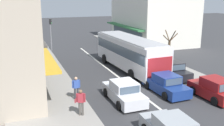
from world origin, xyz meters
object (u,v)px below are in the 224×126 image
Objects in this scene: city_bus at (129,51)px; street_tree_right at (169,50)px; parked_sedan_kerb_second at (171,70)px; pedestrian_with_handbag_near at (81,101)px; pedestrian_browsing_midblock at (76,87)px; sedan_queue_gap_filler at (124,92)px; traffic_light_downstreet at (51,29)px; parked_hatchback_kerb_front at (214,89)px; sedan_adjacent_lane_trail at (166,84)px.

street_tree_right reaches higher than city_bus.
parked_sedan_kerb_second is 2.59× the size of pedestrian_with_handbag_near.
pedestrian_with_handbag_near is (-11.19, -8.04, -0.71)m from street_tree_right.
city_bus is at bearing 41.93° from pedestrian_browsing_midblock.
traffic_light_downstreet is (-2.30, 19.05, 2.19)m from sedan_queue_gap_filler.
pedestrian_with_handbag_near is 2.56m from pedestrian_browsing_midblock.
sedan_queue_gap_filler is at bearing -149.94° from parked_sedan_kerb_second.
parked_hatchback_kerb_front is 8.65m from street_tree_right.
city_bus reaches higher than sedan_adjacent_lane_trail.
pedestrian_with_handbag_near reaches higher than sedan_queue_gap_filler.
parked_sedan_kerb_second is at bearing 30.06° from sedan_queue_gap_filler.
pedestrian_with_handbag_near is at bearing -97.00° from pedestrian_browsing_midblock.
city_bus is 6.72× the size of pedestrian_browsing_midblock.
city_bus is 4.26m from street_tree_right.
pedestrian_browsing_midblock is (0.31, 2.54, -0.00)m from pedestrian_with_handbag_near.
pedestrian_with_handbag_near is 1.00× the size of pedestrian_browsing_midblock.
parked_hatchback_kerb_front is 0.89× the size of traffic_light_downstreet.
sedan_adjacent_lane_trail is 2.62× the size of pedestrian_browsing_midblock.
pedestrian_browsing_midblock is at bearing 83.00° from pedestrian_with_handbag_near.
sedan_adjacent_lane_trail is at bearing 140.15° from parked_hatchback_kerb_front.
parked_hatchback_kerb_front is 0.97× the size of street_tree_right.
city_bus reaches higher than pedestrian_with_handbag_near.
parked_sedan_kerb_second is at bearing 90.70° from parked_hatchback_kerb_front.
parked_sedan_kerb_second is at bearing -61.43° from traffic_light_downstreet.
city_bus is 8.07m from sedan_queue_gap_filler.
pedestrian_browsing_midblock is (-3.07, 1.16, 0.40)m from sedan_queue_gap_filler.
pedestrian_with_handbag_near reaches higher than sedan_adjacent_lane_trail.
pedestrian_browsing_midblock is at bearing 162.49° from parked_hatchback_kerb_front.
parked_sedan_kerb_second is at bearing -54.41° from city_bus.
sedan_adjacent_lane_trail is at bearing -6.47° from pedestrian_browsing_midblock.
city_bus is 4.57m from parked_sedan_kerb_second.
sedan_queue_gap_filler is at bearing -173.54° from sedan_adjacent_lane_trail.
traffic_light_downstreet is at bearing 87.53° from pedestrian_browsing_midblock.
parked_sedan_kerb_second is 2.59× the size of pedestrian_browsing_midblock.
sedan_adjacent_lane_trail is at bearing 6.46° from sedan_queue_gap_filler.
sedan_queue_gap_filler is at bearing -139.49° from street_tree_right.
traffic_light_downstreet reaches higher than city_bus.
street_tree_right is at bearing -50.78° from traffic_light_downstreet.
sedan_queue_gap_filler is 1.13× the size of parked_hatchback_kerb_front.
parked_hatchback_kerb_front is at bearing -100.77° from street_tree_right.
traffic_light_downstreet is at bearing 112.22° from parked_hatchback_kerb_front.
pedestrian_with_handbag_near is at bearing 177.69° from parked_hatchback_kerb_front.
pedestrian_with_handbag_near reaches higher than parked_hatchback_kerb_front.
traffic_light_downstreet reaches higher than pedestrian_with_handbag_near.
sedan_queue_gap_filler is 19.31m from traffic_light_downstreet.
parked_sedan_kerb_second is at bearing 51.11° from sedan_adjacent_lane_trail.
pedestrian_browsing_midblock is at bearing -92.47° from traffic_light_downstreet.
sedan_queue_gap_filler is at bearing 164.14° from parked_hatchback_kerb_front.
parked_sedan_kerb_second is (2.54, 3.14, 0.00)m from sedan_adjacent_lane_trail.
traffic_light_downstreet is 16.02m from street_tree_right.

